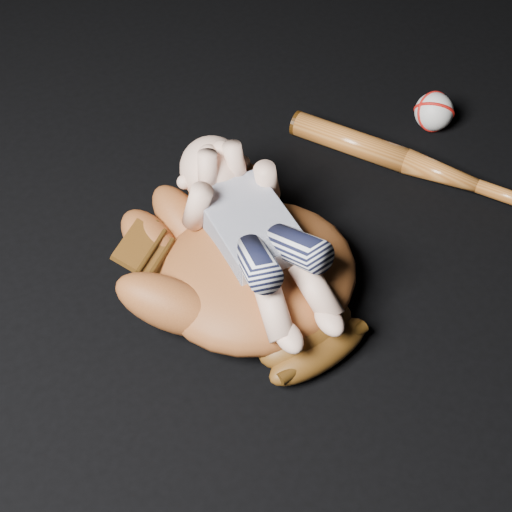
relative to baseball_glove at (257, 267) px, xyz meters
The scene contains 4 objects.
baseball_glove is the anchor object (origin of this frame).
newborn_baby 0.06m from the baseball_glove, 50.23° to the left, with size 0.18×0.40×0.16m, color #E4AF93, non-canonical shape.
baseball_bat 0.41m from the baseball_glove, 17.28° to the left, with size 0.05×0.50×0.05m, color #A2571F, non-canonical shape.
baseball 0.54m from the baseball_glove, 24.97° to the left, with size 0.07×0.07×0.07m, color silver.
Camera 1 is at (-0.38, -0.73, 0.99)m, focal length 55.00 mm.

